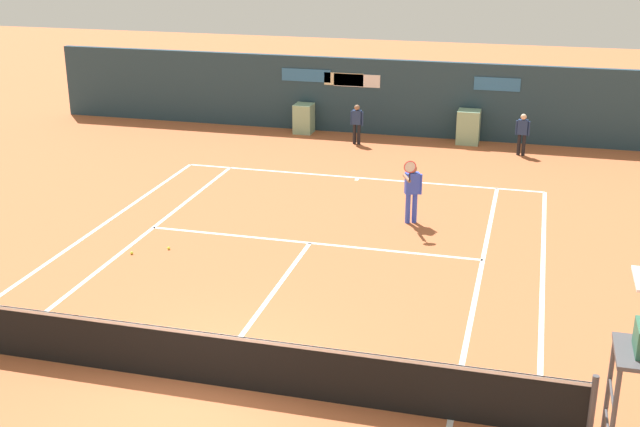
# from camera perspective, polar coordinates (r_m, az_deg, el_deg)

# --- Properties ---
(ground_plane) EXTENTS (80.00, 80.00, 0.01)m
(ground_plane) POSITION_cam_1_polar(r_m,az_deg,el_deg) (14.39, -7.00, -10.42)
(ground_plane) COLOR #BC6038
(tennis_net) EXTENTS (12.10, 0.10, 1.07)m
(tennis_net) POSITION_cam_1_polar(r_m,az_deg,el_deg) (13.68, -7.98, -9.73)
(tennis_net) COLOR #4C4C51
(tennis_net) RESTS_ON ground_plane
(sponsor_back_wall) EXTENTS (25.00, 1.02, 2.62)m
(sponsor_back_wall) POSITION_cam_1_polar(r_m,az_deg,el_deg) (28.90, 4.96, 7.88)
(sponsor_back_wall) COLOR #233D4C
(sponsor_back_wall) RESTS_ON ground_plane
(player_on_baseline) EXTENTS (0.47, 0.79, 1.77)m
(player_on_baseline) POSITION_cam_1_polar(r_m,az_deg,el_deg) (20.44, 6.37, 1.73)
(player_on_baseline) COLOR blue
(player_on_baseline) RESTS_ON ground_plane
(ball_kid_right_post) EXTENTS (0.45, 0.20, 1.35)m
(ball_kid_right_post) POSITION_cam_1_polar(r_m,az_deg,el_deg) (27.09, 13.79, 5.51)
(ball_kid_right_post) COLOR black
(ball_kid_right_post) RESTS_ON ground_plane
(ball_kid_centre_post) EXTENTS (0.45, 0.20, 1.34)m
(ball_kid_centre_post) POSITION_cam_1_polar(r_m,az_deg,el_deg) (27.68, 2.56, 6.36)
(ball_kid_centre_post) COLOR black
(ball_kid_centre_post) RESTS_ON ground_plane
(tennis_ball_by_sideline) EXTENTS (0.07, 0.07, 0.07)m
(tennis_ball_by_sideline) POSITION_cam_1_polar(r_m,az_deg,el_deg) (19.29, -10.40, -2.37)
(tennis_ball_by_sideline) COLOR #CCE033
(tennis_ball_by_sideline) RESTS_ON ground_plane
(tennis_ball_mid_court) EXTENTS (0.07, 0.07, 0.07)m
(tennis_ball_mid_court) POSITION_cam_1_polar(r_m,az_deg,el_deg) (19.19, -12.87, -2.67)
(tennis_ball_mid_court) COLOR #CCE033
(tennis_ball_mid_court) RESTS_ON ground_plane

